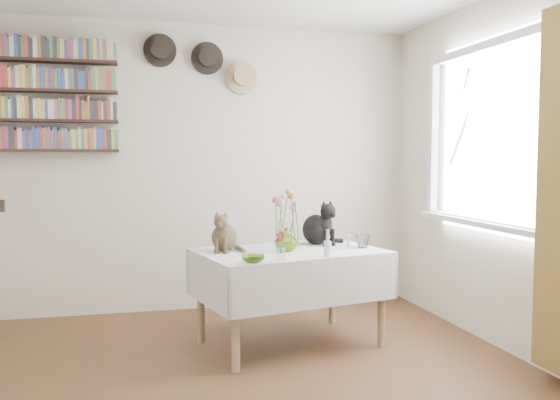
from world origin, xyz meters
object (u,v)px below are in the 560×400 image
object	(u,v)px
dining_table	(290,274)
flower_vase	(286,240)
tabby_cat	(224,230)
bookshelf_unit	(54,96)
black_cat	(316,221)

from	to	relation	value
dining_table	flower_vase	bearing A→B (deg)	-135.79
dining_table	flower_vase	xyz separation A→B (m)	(-0.04, -0.04, 0.25)
tabby_cat	dining_table	bearing A→B (deg)	9.21
tabby_cat	flower_vase	distance (m)	0.44
flower_vase	bookshelf_unit	bearing A→B (deg)	145.11
tabby_cat	black_cat	world-z (taller)	black_cat
dining_table	bookshelf_unit	bearing A→B (deg)	146.75
black_cat	bookshelf_unit	distance (m)	2.36
black_cat	dining_table	bearing A→B (deg)	-162.64
dining_table	flower_vase	world-z (taller)	flower_vase
dining_table	black_cat	distance (m)	0.51
tabby_cat	black_cat	distance (m)	0.75
tabby_cat	black_cat	xyz separation A→B (m)	(0.73, 0.17, 0.03)
flower_vase	tabby_cat	bearing A→B (deg)	162.88
black_cat	flower_vase	bearing A→B (deg)	-162.44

